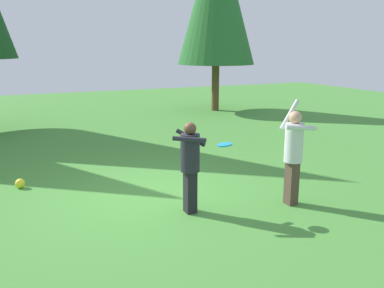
{
  "coord_description": "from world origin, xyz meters",
  "views": [
    {
      "loc": [
        -2.41,
        -7.43,
        2.93
      ],
      "look_at": [
        0.82,
        -0.29,
        1.05
      ],
      "focal_mm": 38.27,
      "sensor_mm": 36.0,
      "label": 1
    }
  ],
  "objects_px": {
    "person_thrower": "(294,149)",
    "person_catcher": "(190,160)",
    "frisbee": "(225,145)",
    "ball_yellow": "(20,183)"
  },
  "relations": [
    {
      "from": "person_thrower",
      "to": "ball_yellow",
      "type": "xyz_separation_m",
      "value": [
        -4.66,
        3.09,
        -0.97
      ]
    },
    {
      "from": "person_catcher",
      "to": "ball_yellow",
      "type": "relative_size",
      "value": 8.14
    },
    {
      "from": "person_catcher",
      "to": "ball_yellow",
      "type": "xyz_separation_m",
      "value": [
        -2.75,
        2.66,
        -0.88
      ]
    },
    {
      "from": "person_thrower",
      "to": "person_catcher",
      "type": "bearing_deg",
      "value": -6.29
    },
    {
      "from": "person_catcher",
      "to": "frisbee",
      "type": "relative_size",
      "value": 4.45
    },
    {
      "from": "person_catcher",
      "to": "ball_yellow",
      "type": "height_order",
      "value": "person_catcher"
    },
    {
      "from": "person_thrower",
      "to": "ball_yellow",
      "type": "distance_m",
      "value": 5.67
    },
    {
      "from": "person_thrower",
      "to": "ball_yellow",
      "type": "bearing_deg",
      "value": -27.19
    },
    {
      "from": "frisbee",
      "to": "person_catcher",
      "type": "bearing_deg",
      "value": 152.8
    },
    {
      "from": "frisbee",
      "to": "ball_yellow",
      "type": "distance_m",
      "value": 4.56
    }
  ]
}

